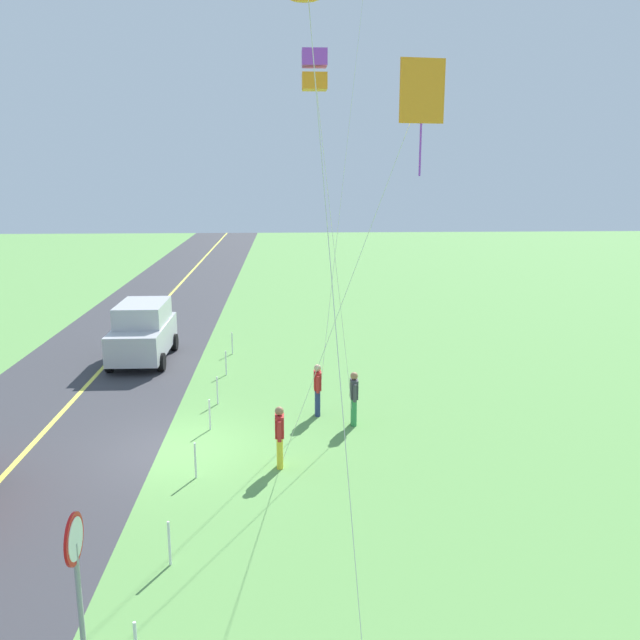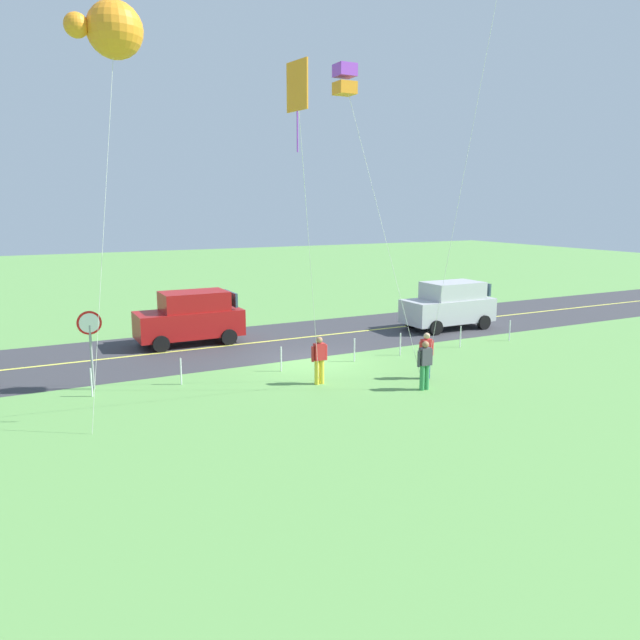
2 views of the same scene
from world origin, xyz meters
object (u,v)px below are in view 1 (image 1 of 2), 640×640
(stop_sign, at_px, (76,563))
(person_adult_near, at_px, (318,388))
(person_adult_companion, at_px, (354,397))
(person_child_watcher, at_px, (280,435))
(car_parked_west_near, at_px, (143,331))
(kite_blue_mid, at_px, (315,71))
(kite_yellow_high, at_px, (419,100))

(stop_sign, bearing_deg, person_adult_near, 159.07)
(person_adult_companion, relative_size, person_child_watcher, 1.00)
(car_parked_west_near, relative_size, person_adult_companion, 2.75)
(kite_blue_mid, height_order, kite_yellow_high, kite_blue_mid)
(person_child_watcher, bearing_deg, person_adult_near, 178.12)
(car_parked_west_near, xyz_separation_m, person_adult_companion, (7.05, 7.50, -0.29))
(car_parked_west_near, bearing_deg, kite_yellow_high, 34.82)
(car_parked_west_near, xyz_separation_m, person_child_watcher, (9.75, 5.39, -0.29))
(person_adult_near, bearing_deg, kite_yellow_high, -169.20)
(person_adult_companion, height_order, person_child_watcher, same)
(car_parked_west_near, height_order, person_adult_near, car_parked_west_near)
(kite_yellow_high, bearing_deg, car_parked_west_near, -145.18)
(person_child_watcher, height_order, kite_blue_mid, kite_blue_mid)
(person_adult_companion, bearing_deg, stop_sign, -3.69)
(stop_sign, distance_m, kite_blue_mid, 11.08)
(car_parked_west_near, xyz_separation_m, kite_blue_mid, (9.36, 6.29, 8.28))
(person_adult_near, relative_size, person_child_watcher, 1.00)
(person_adult_companion, bearing_deg, kite_blue_mid, -3.80)
(person_adult_near, height_order, person_child_watcher, same)
(car_parked_west_near, xyz_separation_m, kite_yellow_high, (11.81, 8.22, 7.43))
(person_adult_near, bearing_deg, car_parked_west_near, 39.75)
(person_adult_companion, bearing_deg, kite_yellow_high, 32.44)
(kite_yellow_high, bearing_deg, kite_blue_mid, -141.85)
(car_parked_west_near, relative_size, kite_yellow_high, 0.47)
(car_parked_west_near, height_order, person_adult_companion, car_parked_west_near)
(stop_sign, xyz_separation_m, person_child_watcher, (-6.73, 2.82, -0.94))
(person_adult_near, bearing_deg, person_child_watcher, 156.28)
(car_parked_west_near, bearing_deg, person_adult_companion, 46.79)
(person_child_watcher, distance_m, kite_yellow_high, 8.48)
(stop_sign, distance_m, person_adult_companion, 10.69)
(person_adult_near, relative_size, kite_blue_mid, 0.16)
(stop_sign, height_order, person_child_watcher, stop_sign)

